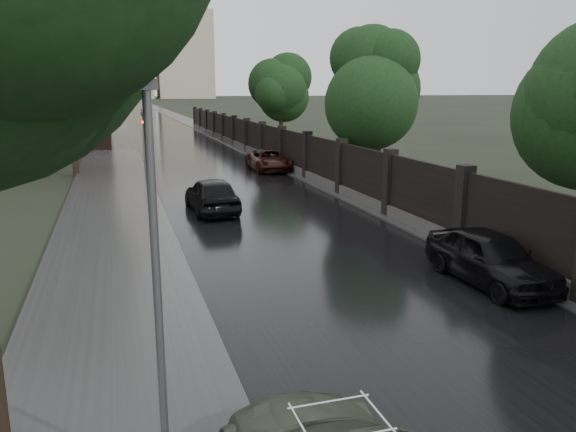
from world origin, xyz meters
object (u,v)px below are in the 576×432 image
at_px(car_right_far, 269,160).
at_px(lamp_post, 157,294).
at_px(tree_right_c, 281,89).
at_px(hatchback_left, 212,195).
at_px(tree_right_b, 380,90).
at_px(traffic_light, 144,141).
at_px(car_right_near, 490,258).
at_px(tree_left_far, 69,84).

bearing_deg(car_right_far, lamp_post, -107.10).
relative_size(tree_right_c, hatchback_left, 1.60).
relative_size(tree_right_b, traffic_light, 1.75).
distance_m(car_right_near, car_right_far, 21.86).
distance_m(hatchback_left, car_right_near, 12.10).
bearing_deg(car_right_near, lamp_post, -149.16).
height_order(lamp_post, traffic_light, lamp_post).
xyz_separation_m(tree_right_c, lamp_post, (-12.90, -38.50, -2.28)).
height_order(car_right_near, car_right_far, car_right_near).
bearing_deg(lamp_post, tree_left_far, 95.21).
relative_size(tree_left_far, hatchback_left, 1.69).
bearing_deg(tree_left_far, tree_right_b, -27.30).
height_order(hatchback_left, car_right_far, hatchback_left).
height_order(lamp_post, hatchback_left, lamp_post).
height_order(hatchback_left, car_right_near, hatchback_left).
xyz_separation_m(tree_right_b, car_right_near, (-4.10, -15.03, -4.24)).
relative_size(car_right_near, car_right_far, 0.89).
height_order(tree_right_b, car_right_far, tree_right_b).
height_order(tree_right_b, car_right_near, tree_right_b).
relative_size(lamp_post, car_right_far, 1.09).
distance_m(tree_left_far, lamp_post, 28.73).
distance_m(lamp_post, car_right_near, 10.55).
bearing_deg(car_right_near, hatchback_left, 115.85).
xyz_separation_m(traffic_light, car_right_far, (7.70, 3.83, -1.74)).
relative_size(lamp_post, hatchback_left, 1.17).
height_order(traffic_light, car_right_near, traffic_light).
distance_m(tree_left_far, tree_right_b, 17.45).
bearing_deg(tree_left_far, lamp_post, -84.79).
relative_size(lamp_post, traffic_light, 1.28).
xyz_separation_m(tree_right_b, tree_right_c, (0.00, 18.00, 0.00)).
distance_m(lamp_post, hatchback_left, 16.71).
bearing_deg(car_right_near, tree_right_c, 81.90).
bearing_deg(hatchback_left, traffic_light, -74.28).
distance_m(tree_right_b, hatchback_left, 11.28).
bearing_deg(car_right_near, tree_right_b, 73.71).
relative_size(tree_left_far, traffic_light, 1.85).
relative_size(tree_left_far, car_right_far, 1.57).
xyz_separation_m(traffic_light, hatchback_left, (2.23, -7.23, -1.65)).
height_order(tree_right_b, hatchback_left, tree_right_b).
bearing_deg(traffic_light, tree_right_b, -14.24).
bearing_deg(tree_right_b, hatchback_left, -156.10).
bearing_deg(lamp_post, car_right_far, 72.15).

